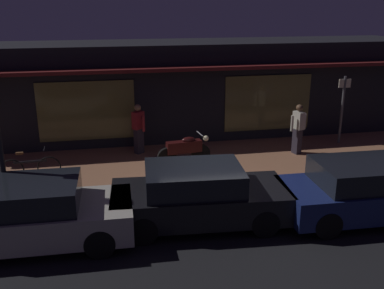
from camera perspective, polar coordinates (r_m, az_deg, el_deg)
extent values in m
plane|color=black|center=(11.32, 2.89, -8.28)|extent=(60.00, 60.00, 0.00)
cube|color=brown|center=(13.97, -0.06, -2.63)|extent=(18.00, 4.00, 0.15)
cube|color=black|center=(16.73, -2.31, 6.99)|extent=(18.00, 2.80, 3.60)
cube|color=brown|center=(15.23, -13.46, 4.24)|extent=(3.20, 0.04, 2.00)
cube|color=brown|center=(16.25, 9.76, 5.33)|extent=(3.20, 0.04, 2.00)
cube|color=#591919|center=(14.95, -1.37, 9.74)|extent=(16.20, 0.50, 0.12)
cylinder|color=black|center=(13.55, -3.25, -1.65)|extent=(0.61, 0.20, 0.60)
cylinder|color=black|center=(13.87, 1.13, -1.16)|extent=(0.61, 0.20, 0.60)
cube|color=black|center=(13.61, -1.04, -0.29)|extent=(1.13, 0.42, 0.36)
ellipsoid|color=black|center=(13.59, -0.45, 0.58)|extent=(0.47, 0.30, 0.20)
sphere|color=#F9EDB7|center=(13.77, 1.81, 0.80)|extent=(0.18, 0.18, 0.18)
cylinder|color=gray|center=(13.65, 1.03, 1.41)|extent=(0.10, 0.55, 0.03)
torus|color=black|center=(13.40, -22.23, -3.13)|extent=(0.66, 0.07, 0.66)
torus|color=black|center=(13.27, -17.97, -2.84)|extent=(0.66, 0.07, 0.66)
cube|color=black|center=(13.25, -20.21, -2.10)|extent=(0.90, 0.08, 0.06)
cube|color=brown|center=(13.20, -21.41, -1.08)|extent=(0.20, 0.09, 0.06)
cylinder|color=black|center=(13.09, -18.56, -0.54)|extent=(0.04, 0.42, 0.02)
cube|color=#28232D|center=(14.79, -6.88, 0.47)|extent=(0.34, 0.33, 0.85)
cube|color=maroon|center=(14.59, -6.98, 3.14)|extent=(0.44, 0.40, 0.58)
sphere|color=#8C6647|center=(14.49, -7.05, 4.75)|extent=(0.22, 0.22, 0.22)
cylinder|color=maroon|center=(14.80, -7.64, 3.05)|extent=(0.13, 0.13, 0.52)
cylinder|color=maroon|center=(14.42, -6.29, 2.70)|extent=(0.13, 0.13, 0.52)
cube|color=#28232D|center=(15.07, 13.41, 0.43)|extent=(0.27, 0.32, 0.85)
cube|color=#B2AD9E|center=(14.87, 13.61, 3.06)|extent=(0.31, 0.43, 0.58)
sphere|color=brown|center=(14.77, 13.73, 4.63)|extent=(0.22, 0.22, 0.22)
cylinder|color=#B2AD9E|center=(15.06, 14.35, 2.90)|extent=(0.11, 0.11, 0.52)
cylinder|color=#B2AD9E|center=(14.73, 12.81, 2.69)|extent=(0.11, 0.11, 0.52)
cylinder|color=#47474C|center=(16.44, 18.81, 4.22)|extent=(0.09, 0.09, 2.40)
cube|color=beige|center=(16.25, 19.15, 7.47)|extent=(0.44, 0.03, 0.30)
cylinder|color=black|center=(10.52, -23.46, -1.29)|extent=(0.12, 0.12, 3.60)
cylinder|color=black|center=(10.77, -11.62, -8.20)|extent=(0.65, 0.24, 0.64)
cylinder|color=black|center=(9.40, -11.84, -12.38)|extent=(0.65, 0.24, 0.64)
cube|color=#9E998E|center=(10.13, -19.55, -9.25)|extent=(4.14, 1.86, 0.68)
cube|color=black|center=(9.93, -20.74, -6.44)|extent=(2.24, 1.65, 0.64)
cylinder|color=black|center=(11.43, 7.25, -6.36)|extent=(0.65, 0.26, 0.64)
cylinder|color=black|center=(10.08, 9.42, -9.98)|extent=(0.65, 0.26, 0.64)
cylinder|color=black|center=(11.11, -6.49, -7.08)|extent=(0.65, 0.26, 0.64)
cylinder|color=black|center=(9.72, -6.34, -10.98)|extent=(0.65, 0.26, 0.64)
cube|color=black|center=(10.39, 1.06, -7.41)|extent=(4.21, 2.05, 0.68)
cube|color=black|center=(10.15, 0.23, -4.65)|extent=(2.31, 1.75, 0.64)
cylinder|color=black|center=(11.58, 13.72, -6.42)|extent=(0.65, 0.24, 0.64)
cylinder|color=black|center=(10.32, 17.10, -9.90)|extent=(0.65, 0.24, 0.64)
cube|color=#141E4C|center=(11.46, 21.59, -6.25)|extent=(4.15, 1.87, 0.68)
cube|color=black|center=(11.18, 21.25, -3.75)|extent=(2.24, 1.66, 0.64)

